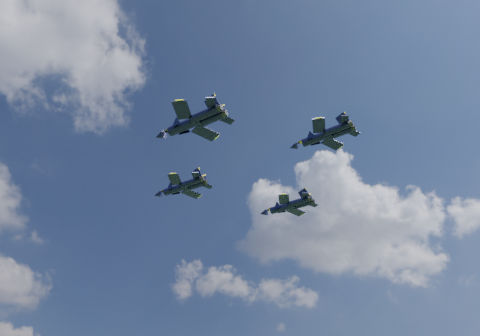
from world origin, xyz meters
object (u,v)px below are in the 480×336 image
at_px(jet_left, 183,126).
at_px(jet_slot, 315,139).
at_px(jet_right, 281,208).
at_px(jet_lead, 175,189).

distance_m(jet_left, jet_slot, 28.15).
relative_size(jet_left, jet_right, 1.13).
distance_m(jet_left, jet_right, 37.95).
distance_m(jet_right, jet_slot, 25.50).
xyz_separation_m(jet_lead, jet_right, (24.75, -10.96, -1.47)).
xyz_separation_m(jet_left, jet_slot, (25.50, -11.78, 1.94)).
relative_size(jet_left, jet_slot, 1.12).
distance_m(jet_lead, jet_slot, 36.74).
bearing_deg(jet_right, jet_slot, -137.29).
height_order(jet_lead, jet_slot, jet_slot).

